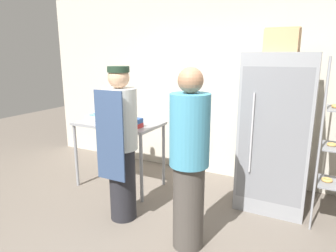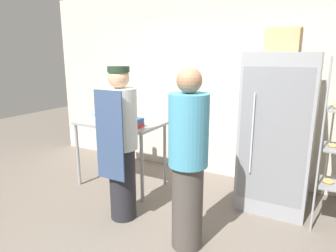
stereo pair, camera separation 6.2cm
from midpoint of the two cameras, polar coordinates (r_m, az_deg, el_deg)
ground_plane at (r=3.17m, az=-4.93°, el=-22.43°), size 14.00×14.00×0.00m
back_wall at (r=4.61m, az=9.60°, el=7.83°), size 6.40×0.12×2.83m
refrigerator at (r=3.81m, az=19.47°, el=-1.19°), size 0.79×0.72×1.88m
prep_counter at (r=4.24m, az=-9.73°, el=-0.73°), size 1.17×0.68×0.94m
donut_box at (r=4.49m, az=-13.61°, el=1.92°), size 0.29×0.20×0.24m
blender_pitcher at (r=4.48m, az=-10.39°, el=2.93°), size 0.12×0.12×0.26m
binder_stack at (r=3.87m, az=-7.94°, el=0.55°), size 0.31×0.27×0.12m
cardboard_storage_box at (r=3.67m, az=20.50°, el=15.03°), size 0.36×0.35×0.26m
person_baker at (r=3.34m, az=-9.50°, el=-3.24°), size 0.37×0.39×1.74m
person_customer at (r=2.81m, az=3.42°, el=-6.55°), size 0.37×0.37×1.75m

